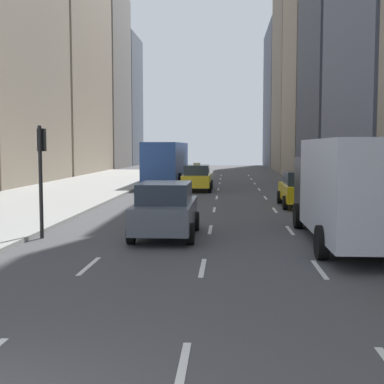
{
  "coord_description": "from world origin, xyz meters",
  "views": [
    {
      "loc": [
        3.17,
        -4.75,
        2.93
      ],
      "look_at": [
        1.94,
        14.15,
        1.32
      ],
      "focal_mm": 50.0,
      "sensor_mm": 36.0,
      "label": 1
    }
  ],
  "objects_px": {
    "sedan_black_near": "(166,209)",
    "box_truck": "(349,188)",
    "taxi_second": "(301,189)",
    "traffic_light_pole": "(41,163)",
    "taxi_lead": "(197,178)",
    "city_bus": "(167,161)"
  },
  "relations": [
    {
      "from": "sedan_black_near",
      "to": "box_truck",
      "type": "height_order",
      "value": "box_truck"
    },
    {
      "from": "taxi_lead",
      "to": "taxi_second",
      "type": "height_order",
      "value": "same"
    },
    {
      "from": "taxi_second",
      "to": "traffic_light_pole",
      "type": "bearing_deg",
      "value": -135.01
    },
    {
      "from": "taxi_lead",
      "to": "traffic_light_pole",
      "type": "bearing_deg",
      "value": -102.0
    },
    {
      "from": "taxi_second",
      "to": "city_bus",
      "type": "distance_m",
      "value": 18.2
    },
    {
      "from": "taxi_lead",
      "to": "taxi_second",
      "type": "relative_size",
      "value": 1.0
    },
    {
      "from": "sedan_black_near",
      "to": "box_truck",
      "type": "bearing_deg",
      "value": -10.31
    },
    {
      "from": "taxi_lead",
      "to": "city_bus",
      "type": "height_order",
      "value": "city_bus"
    },
    {
      "from": "sedan_black_near",
      "to": "taxi_second",
      "type": "bearing_deg",
      "value": 58.61
    },
    {
      "from": "taxi_lead",
      "to": "box_truck",
      "type": "bearing_deg",
      "value": -73.77
    },
    {
      "from": "city_bus",
      "to": "traffic_light_pole",
      "type": "xyz_separation_m",
      "value": [
        -1.14,
        -25.66,
        0.62
      ]
    },
    {
      "from": "box_truck",
      "to": "traffic_light_pole",
      "type": "height_order",
      "value": "traffic_light_pole"
    },
    {
      "from": "sedan_black_near",
      "to": "city_bus",
      "type": "distance_m",
      "value": 25.47
    },
    {
      "from": "traffic_light_pole",
      "to": "sedan_black_near",
      "type": "bearing_deg",
      "value": 5.34
    },
    {
      "from": "sedan_black_near",
      "to": "city_bus",
      "type": "relative_size",
      "value": 0.38
    },
    {
      "from": "sedan_black_near",
      "to": "box_truck",
      "type": "xyz_separation_m",
      "value": [
        5.6,
        -1.02,
        0.8
      ]
    },
    {
      "from": "traffic_light_pole",
      "to": "taxi_second",
      "type": "bearing_deg",
      "value": 44.99
    },
    {
      "from": "taxi_lead",
      "to": "city_bus",
      "type": "relative_size",
      "value": 0.38
    },
    {
      "from": "taxi_lead",
      "to": "traffic_light_pole",
      "type": "distance_m",
      "value": 19.06
    },
    {
      "from": "taxi_second",
      "to": "city_bus",
      "type": "height_order",
      "value": "city_bus"
    },
    {
      "from": "traffic_light_pole",
      "to": "taxi_lead",
      "type": "bearing_deg",
      "value": 78.0
    },
    {
      "from": "sedan_black_near",
      "to": "traffic_light_pole",
      "type": "relative_size",
      "value": 1.23
    }
  ]
}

